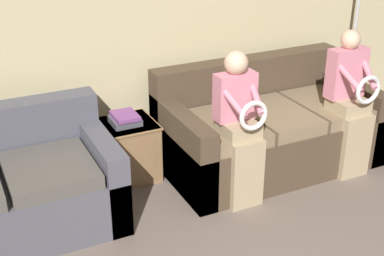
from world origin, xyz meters
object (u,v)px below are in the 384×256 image
at_px(couch_side, 3,192).
at_px(side_shelf, 128,149).
at_px(couch_main, 267,130).
at_px(child_right_seated, 351,99).
at_px(book_stack, 125,119).
at_px(child_left_seated, 240,123).

height_order(couch_side, side_shelf, couch_side).
bearing_deg(couch_main, child_right_seated, -37.82).
bearing_deg(side_shelf, book_stack, -159.05).
relative_size(child_left_seated, book_stack, 4.80).
relative_size(child_right_seated, side_shelf, 2.45).
bearing_deg(child_left_seated, couch_main, 37.85).
xyz_separation_m(child_left_seated, book_stack, (-0.68, 0.71, -0.12)).
bearing_deg(child_left_seated, book_stack, 133.71).
height_order(couch_side, child_left_seated, child_left_seated).
bearing_deg(child_left_seated, child_right_seated, 0.02).
height_order(couch_side, book_stack, couch_side).
relative_size(couch_side, child_left_seated, 1.33).
distance_m(couch_main, couch_side, 2.27).
height_order(child_left_seated, book_stack, child_left_seated).
bearing_deg(couch_side, child_right_seated, -7.92).
relative_size(couch_main, book_stack, 7.43).
bearing_deg(child_right_seated, couch_main, 142.18).
height_order(couch_main, book_stack, couch_main).
xyz_separation_m(couch_side, child_left_seated, (1.73, -0.39, 0.36)).
xyz_separation_m(couch_side, side_shelf, (1.06, 0.32, -0.05)).
bearing_deg(child_right_seated, couch_side, 172.08).
distance_m(couch_main, child_right_seated, 0.77).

